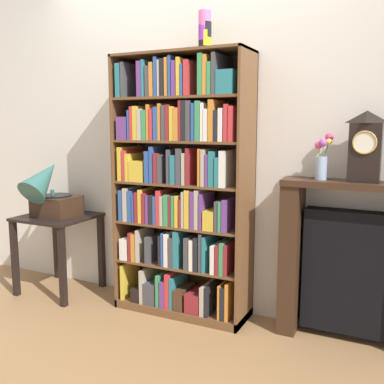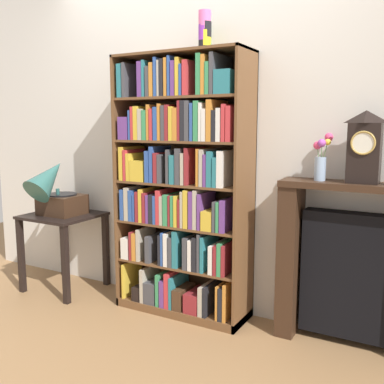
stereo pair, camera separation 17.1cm
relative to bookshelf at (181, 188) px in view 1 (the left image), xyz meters
The scene contains 9 objects.
ground_plane 0.95m from the bookshelf, 89.69° to the right, with size 7.53×6.40×0.02m, color #997047.
wall_back 0.47m from the bookshelf, 78.27° to the left, with size 4.53×0.08×2.67m, color silver.
bookshelf is the anchor object (origin of this frame).
cup_stack 1.09m from the bookshelf, 19.06° to the left, with size 0.09×0.09×0.27m.
side_table_left 1.19m from the bookshelf, behind, with size 0.56×0.54×0.64m.
gramophone 1.12m from the bookshelf, behind, with size 0.33×0.48×0.52m.
fireplace_mantel 1.27m from the bookshelf, ahead, with size 0.94×0.25×1.04m.
mantel_clock 1.26m from the bookshelf, ahead, with size 0.18×0.13×0.43m.
flower_vase 1.00m from the bookshelf, ahead, with size 0.10×0.13×0.29m.
Camera 1 is at (1.45, -2.66, 1.39)m, focal length 41.34 mm.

